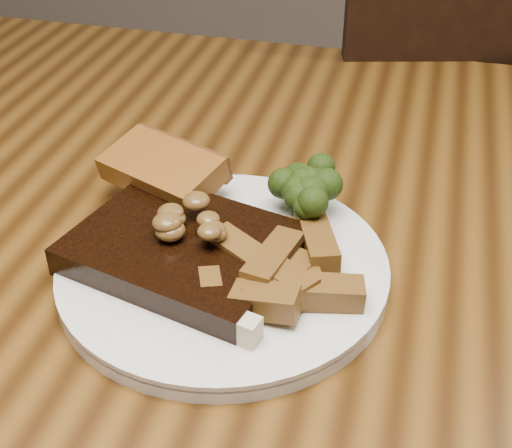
{
  "coord_description": "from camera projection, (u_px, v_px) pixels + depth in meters",
  "views": [
    {
      "loc": [
        0.13,
        -0.47,
        1.12
      ],
      "look_at": [
        0.01,
        -0.01,
        0.78
      ],
      "focal_mm": 50.0,
      "sensor_mm": 36.0,
      "label": 1
    }
  ],
  "objects": [
    {
      "name": "garlic_bread",
      "position": [
        164.0,
        188.0,
        0.63
      ],
      "size": [
        0.12,
        0.09,
        0.02
      ],
      "primitive_type": "cube",
      "rotation": [
        0.0,
        0.0,
        -0.4
      ],
      "color": "brown",
      "rests_on": "plate"
    },
    {
      "name": "dining_table",
      "position": [
        247.0,
        320.0,
        0.66
      ],
      "size": [
        1.6,
        0.9,
        0.75
      ],
      "color": "#543410",
      "rests_on": "ground"
    },
    {
      "name": "potato_wedges",
      "position": [
        288.0,
        270.0,
        0.54
      ],
      "size": [
        0.12,
        0.12,
        0.02
      ],
      "primitive_type": null,
      "color": "brown",
      "rests_on": "plate"
    },
    {
      "name": "steak",
      "position": [
        185.0,
        250.0,
        0.56
      ],
      "size": [
        0.19,
        0.17,
        0.02
      ],
      "primitive_type": "cube",
      "rotation": [
        0.0,
        0.0,
        -0.25
      ],
      "color": "black",
      "rests_on": "plate"
    },
    {
      "name": "chair_far",
      "position": [
        452.0,
        175.0,
        1.19
      ],
      "size": [
        0.52,
        0.52,
        0.9
      ],
      "rotation": [
        0.0,
        0.0,
        3.4
      ],
      "color": "black",
      "rests_on": "ground"
    },
    {
      "name": "mushroom_pile",
      "position": [
        184.0,
        218.0,
        0.55
      ],
      "size": [
        0.07,
        0.07,
        0.03
      ],
      "primitive_type": null,
      "color": "brown",
      "rests_on": "steak"
    },
    {
      "name": "steak_bone",
      "position": [
        159.0,
        300.0,
        0.51
      ],
      "size": [
        0.16,
        0.06,
        0.02
      ],
      "primitive_type": "cube",
      "rotation": [
        0.0,
        0.0,
        -0.25
      ],
      "color": "#C4B598",
      "rests_on": "plate"
    },
    {
      "name": "plate",
      "position": [
        223.0,
        271.0,
        0.57
      ],
      "size": [
        0.3,
        0.3,
        0.01
      ],
      "primitive_type": "cylinder",
      "rotation": [
        0.0,
        0.0,
        -0.18
      ],
      "color": "silver",
      "rests_on": "dining_table"
    },
    {
      "name": "broccoli_cluster",
      "position": [
        307.0,
        200.0,
        0.6
      ],
      "size": [
        0.08,
        0.08,
        0.04
      ],
      "primitive_type": null,
      "color": "#22350C",
      "rests_on": "plate"
    }
  ]
}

